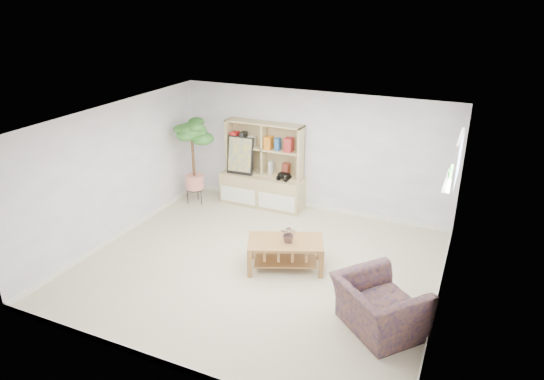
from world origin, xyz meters
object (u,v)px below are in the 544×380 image
at_px(storage_unit, 262,165).
at_px(armchair, 380,303).
at_px(coffee_table, 285,254).
at_px(floor_tree, 193,162).

distance_m(storage_unit, armchair, 4.33).
xyz_separation_m(coffee_table, floor_tree, (-2.70, 1.60, 0.65)).
relative_size(storage_unit, coffee_table, 1.47).
distance_m(coffee_table, armchair, 1.93).
bearing_deg(floor_tree, coffee_table, -30.67).
height_order(storage_unit, coffee_table, storage_unit).
distance_m(floor_tree, armchair, 5.09).
relative_size(storage_unit, floor_tree, 0.97).
xyz_separation_m(storage_unit, armchair, (3.08, -3.01, -0.47)).
relative_size(storage_unit, armchair, 1.61).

